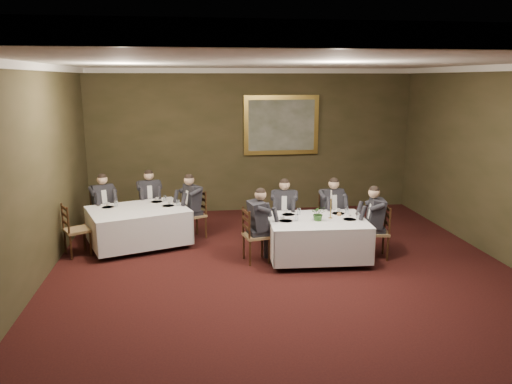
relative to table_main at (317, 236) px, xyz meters
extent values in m
plane|color=black|center=(-0.71, -1.27, -0.45)|extent=(10.00, 10.00, 0.00)
cube|color=silver|center=(-0.71, -1.27, 3.05)|extent=(8.00, 10.00, 0.10)
cube|color=#323019|center=(-0.71, 3.73, 1.30)|extent=(8.00, 0.10, 3.50)
cube|color=#323019|center=(-0.71, -6.27, 1.30)|extent=(8.00, 0.10, 3.50)
cube|color=#323019|center=(-4.71, -1.27, 1.30)|extent=(0.10, 10.00, 3.50)
cube|color=white|center=(-0.71, 3.68, 2.99)|extent=(8.00, 0.10, 0.12)
cube|color=white|center=(-4.66, -1.27, 2.99)|extent=(0.10, 10.00, 0.12)
cube|color=black|center=(0.00, 0.00, 0.28)|extent=(1.75, 1.35, 0.04)
cube|color=white|center=(0.00, 0.00, 0.31)|extent=(1.82, 1.41, 0.02)
cube|color=white|center=(0.00, 0.00, -0.02)|extent=(1.84, 1.43, 0.65)
cube|color=black|center=(-3.31, 1.21, 0.28)|extent=(2.10, 1.83, 0.04)
cube|color=white|center=(-3.31, 1.21, 0.31)|extent=(2.18, 1.91, 0.02)
cube|color=white|center=(-3.31, 1.21, -0.02)|extent=(2.20, 1.93, 0.65)
cube|color=olive|center=(-0.43, 0.92, 0.04)|extent=(0.52, 0.50, 0.05)
cube|color=black|center=(-0.40, 1.11, 0.28)|extent=(0.38, 0.11, 0.54)
cube|color=black|center=(-0.43, 0.92, 0.41)|extent=(0.47, 0.39, 0.55)
sphere|color=tan|center=(-0.43, 0.92, 0.79)|extent=(0.25, 0.25, 0.21)
cube|color=olive|center=(0.52, 0.88, 0.04)|extent=(0.48, 0.46, 0.05)
cube|color=black|center=(0.50, 1.07, 0.28)|extent=(0.38, 0.07, 0.54)
cube|color=black|center=(0.52, 0.88, 0.41)|extent=(0.45, 0.35, 0.55)
sphere|color=tan|center=(0.52, 0.88, 0.79)|extent=(0.23, 0.23, 0.21)
cube|color=olive|center=(-1.11, 0.05, 0.04)|extent=(0.50, 0.51, 0.05)
cube|color=black|center=(-1.30, 0.02, 0.28)|extent=(0.10, 0.38, 0.54)
cube|color=black|center=(-1.11, 0.05, 0.41)|extent=(0.38, 0.47, 0.55)
sphere|color=tan|center=(-1.11, 0.05, 0.79)|extent=(0.25, 0.25, 0.21)
cube|color=olive|center=(1.11, -0.05, 0.04)|extent=(0.49, 0.50, 0.05)
cube|color=black|center=(1.30, -0.08, 0.28)|extent=(0.09, 0.38, 0.54)
cube|color=black|center=(1.11, -0.05, 0.41)|extent=(0.38, 0.47, 0.55)
sphere|color=tan|center=(1.11, -0.05, 0.79)|extent=(0.24, 0.24, 0.21)
cube|color=olive|center=(-4.09, 1.93, 0.04)|extent=(0.58, 0.57, 0.05)
cube|color=black|center=(-4.17, 2.10, 0.28)|extent=(0.36, 0.19, 0.54)
cube|color=black|center=(-4.09, 1.93, 0.41)|extent=(0.51, 0.46, 0.55)
sphere|color=tan|center=(-4.09, 1.93, 0.79)|extent=(0.28, 0.28, 0.21)
cube|color=olive|center=(-3.15, 2.26, 0.04)|extent=(0.50, 0.49, 0.05)
cube|color=black|center=(-3.18, 2.45, 0.28)|extent=(0.38, 0.09, 0.54)
cube|color=black|center=(-3.15, 2.26, 0.41)|extent=(0.47, 0.38, 0.55)
sphere|color=tan|center=(-3.15, 2.26, 0.79)|extent=(0.24, 0.24, 0.21)
cube|color=olive|center=(-2.22, 1.60, 0.04)|extent=(0.58, 0.59, 0.05)
cube|color=black|center=(-2.05, 1.69, 0.28)|extent=(0.20, 0.35, 0.54)
cube|color=black|center=(-2.22, 1.60, 0.41)|extent=(0.47, 0.52, 0.55)
sphere|color=tan|center=(-2.22, 1.60, 0.79)|extent=(0.28, 0.28, 0.21)
cube|color=olive|center=(-4.40, 0.83, 0.04)|extent=(0.58, 0.58, 0.05)
cube|color=black|center=(-4.56, 0.74, 0.28)|extent=(0.20, 0.35, 0.54)
imported|color=#2D5926|center=(0.00, -0.08, 0.46)|extent=(0.29, 0.26, 0.29)
cylinder|color=#B28B36|center=(0.26, 0.05, 0.33)|extent=(0.08, 0.08, 0.02)
cylinder|color=#B28B36|center=(0.26, 0.05, 0.52)|extent=(0.02, 0.02, 0.36)
cylinder|color=white|center=(0.26, 0.05, 0.78)|extent=(0.02, 0.02, 0.16)
cylinder|color=white|center=(-0.46, 0.39, 0.32)|extent=(0.25, 0.25, 0.01)
cylinder|color=white|center=(-0.46, 0.54, 0.35)|extent=(0.08, 0.08, 0.05)
cylinder|color=white|center=(-0.29, 0.39, 0.39)|extent=(0.06, 0.06, 0.14)
cylinder|color=white|center=(-3.90, 1.41, 0.32)|extent=(0.25, 0.25, 0.01)
cylinder|color=white|center=(-3.90, 1.56, 0.35)|extent=(0.08, 0.08, 0.05)
cylinder|color=white|center=(-3.73, 1.41, 0.39)|extent=(0.06, 0.06, 0.14)
cube|color=#DBB350|center=(0.00, 3.67, 1.69)|extent=(1.86, 0.08, 1.45)
cube|color=#4C5337|center=(0.00, 3.62, 1.69)|extent=(1.64, 0.01, 1.23)
camera|label=1|loc=(-2.27, -8.47, 2.80)|focal=35.00mm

